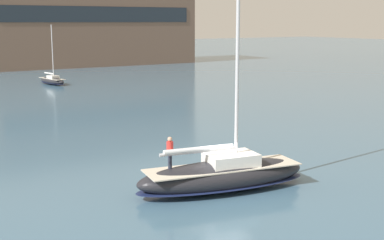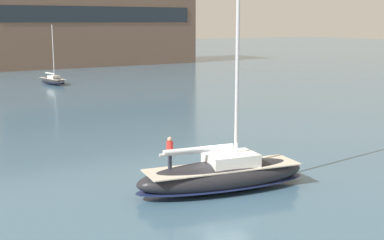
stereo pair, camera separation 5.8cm
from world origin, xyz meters
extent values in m
plane|color=#42667F|center=(0.00, 0.00, 0.00)|extent=(400.00, 400.00, 0.00)
cube|color=brown|center=(24.32, 79.91, 9.01)|extent=(41.80, 12.66, 18.02)
cube|color=#1E2833|center=(24.32, 73.51, 9.91)|extent=(37.62, 0.10, 2.88)
ellipsoid|color=#232328|center=(0.00, 0.00, 0.79)|extent=(9.63, 4.15, 1.59)
ellipsoid|color=#19234C|center=(0.00, 0.00, 0.36)|extent=(9.73, 4.19, 0.19)
cube|color=beige|center=(0.00, 0.00, 1.26)|extent=(8.46, 3.55, 0.06)
cube|color=silver|center=(0.46, -0.08, 1.61)|extent=(2.88, 2.24, 0.65)
cylinder|color=silver|center=(0.74, -0.13, 7.12)|extent=(0.19, 0.19, 11.66)
cylinder|color=silver|center=(-1.33, 0.23, 2.22)|extent=(4.16, 0.87, 0.16)
cylinder|color=white|center=(-1.33, 0.23, 2.33)|extent=(3.76, 0.89, 0.25)
cylinder|color=#232838|center=(-2.70, 0.78, 1.71)|extent=(0.23, 0.23, 0.85)
cylinder|color=red|center=(-2.70, 0.78, 2.46)|extent=(0.39, 0.39, 0.65)
sphere|color=tan|center=(-2.70, 0.78, 2.91)|extent=(0.24, 0.24, 0.24)
ellipsoid|color=#232328|center=(7.38, 51.18, 0.50)|extent=(2.64, 6.09, 1.00)
ellipsoid|color=#19234C|center=(7.38, 51.18, 0.23)|extent=(2.67, 6.15, 0.12)
cube|color=#BCB7A8|center=(7.38, 51.18, 0.81)|extent=(2.26, 5.35, 0.06)
cube|color=silver|center=(7.43, 50.89, 1.04)|extent=(1.42, 1.82, 0.41)
cylinder|color=silver|center=(7.46, 50.71, 4.52)|extent=(0.12, 0.12, 7.36)
cylinder|color=silver|center=(7.24, 52.02, 1.43)|extent=(0.56, 2.63, 0.10)
cylinder|color=white|center=(7.24, 52.02, 1.50)|extent=(0.57, 2.38, 0.16)
camera|label=1|loc=(-15.61, -21.76, 8.71)|focal=50.00mm
camera|label=2|loc=(-15.56, -21.79, 8.71)|focal=50.00mm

